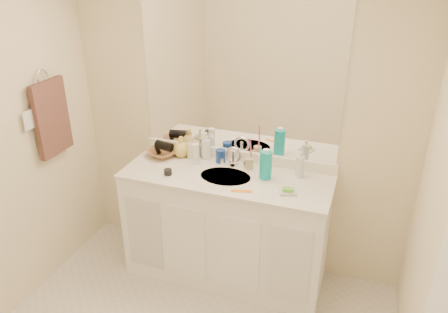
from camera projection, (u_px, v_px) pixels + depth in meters
wall_back at (239, 121)px, 3.24m from camera, size 2.60×0.02×2.40m
vanity_cabinet at (226, 227)px, 3.34m from camera, size 1.50×0.55×0.85m
countertop at (226, 177)px, 3.15m from camera, size 1.52×0.57×0.03m
backsplash at (237, 155)px, 3.35m from camera, size 1.52×0.03×0.08m
sink_basin at (225, 178)px, 3.13m from camera, size 0.37×0.37×0.02m
faucet at (233, 159)px, 3.26m from camera, size 0.02×0.02×0.11m
mirror at (239, 73)px, 3.08m from camera, size 1.48×0.01×1.20m
blue_mug at (221, 156)px, 3.31m from camera, size 0.09×0.09×0.10m
tan_cup at (249, 164)px, 3.22m from camera, size 0.07×0.07×0.09m
toothbrush at (251, 151)px, 3.17m from camera, size 0.02×0.04×0.21m
mouthwash_bottle at (266, 165)px, 3.06m from camera, size 0.09×0.09×0.21m
clear_pump_bottle at (300, 167)px, 3.09m from camera, size 0.07×0.07×0.16m
soap_dish at (288, 192)px, 2.91m from camera, size 0.14×0.12×0.01m
green_soap at (288, 190)px, 2.90m from camera, size 0.07×0.05×0.02m
orange_comb at (242, 191)px, 2.93m from camera, size 0.14×0.07×0.01m
dark_jar at (168, 172)px, 3.14m from camera, size 0.08×0.08×0.04m
extra_white_bottle at (196, 154)px, 3.28m from camera, size 0.05×0.05×0.16m
soap_bottle_white at (206, 146)px, 3.36m from camera, size 0.08×0.08×0.21m
soap_bottle_cream at (194, 146)px, 3.37m from camera, size 0.10×0.10×0.19m
soap_bottle_yellow at (181, 146)px, 3.40m from camera, size 0.14×0.14×0.17m
wicker_basket at (162, 153)px, 3.42m from camera, size 0.30×0.30×0.06m
hair_dryer at (164, 146)px, 3.39m from camera, size 0.15×0.10×0.07m
towel_ring at (42, 77)px, 3.03m from camera, size 0.01×0.11×0.11m
hand_towel at (52, 118)px, 3.15m from camera, size 0.04×0.32×0.55m
switch_plate at (28, 120)px, 2.97m from camera, size 0.01×0.08×0.13m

